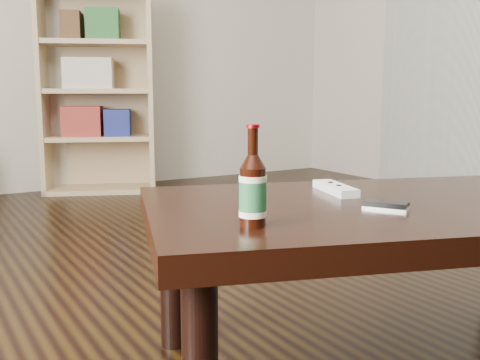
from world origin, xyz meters
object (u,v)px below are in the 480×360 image
bookshelf (97,87)px  phone (386,205)px  remote (335,188)px  beer_bottle (253,191)px  coffee_table (389,225)px

bookshelf → phone: (-0.27, -3.13, -0.30)m
bookshelf → remote: bearing=-71.3°
beer_bottle → remote: bearing=28.2°
coffee_table → phone: 0.12m
phone → remote: (0.04, 0.23, 0.00)m
coffee_table → beer_bottle: 0.45m
phone → beer_bottle: bearing=146.1°
phone → remote: 0.23m
bookshelf → coffee_table: (-0.20, -3.07, -0.37)m
beer_bottle → remote: size_ratio=1.03×
bookshelf → coffee_table: bearing=-70.4°
bookshelf → coffee_table: bookshelf is taller
bookshelf → coffee_table: size_ratio=1.07×
beer_bottle → coffee_table: bearing=5.6°
beer_bottle → phone: (0.36, -0.02, -0.06)m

